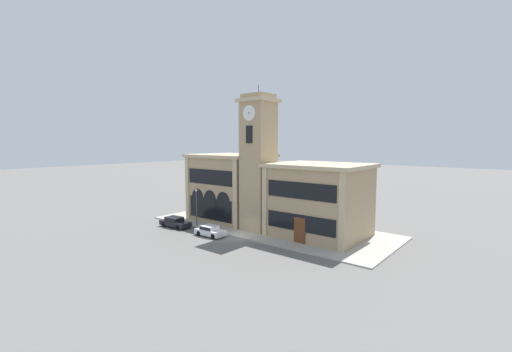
# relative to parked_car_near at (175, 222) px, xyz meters

# --- Properties ---
(ground_plane) EXTENTS (300.00, 300.00, 0.00)m
(ground_plane) POSITION_rel_parked_car_near_xyz_m (10.14, 1.52, -0.75)
(ground_plane) COLOR #605E5B
(sidewalk_kerb) EXTENTS (34.34, 13.56, 0.15)m
(sidewalk_kerb) POSITION_rel_parked_car_near_xyz_m (10.14, 8.29, -0.67)
(sidewalk_kerb) COLOR #A39E93
(sidewalk_kerb) RESTS_ON ground_plane
(clock_tower) EXTENTS (4.36, 4.36, 19.19)m
(clock_tower) POSITION_rel_parked_car_near_xyz_m (10.13, 5.99, 8.31)
(clock_tower) COLOR tan
(clock_tower) RESTS_ON ground_plane
(town_hall_left_wing) EXTENTS (11.26, 9.61, 9.99)m
(town_hall_left_wing) POSITION_rel_parked_car_near_xyz_m (2.73, 8.58, 4.28)
(town_hall_left_wing) COLOR tan
(town_hall_left_wing) RESTS_ON ground_plane
(town_hall_right_wing) EXTENTS (11.74, 9.61, 9.17)m
(town_hall_right_wing) POSITION_rel_parked_car_near_xyz_m (17.79, 8.59, 3.87)
(town_hall_right_wing) COLOR tan
(town_hall_right_wing) RESTS_ON ground_plane
(parked_car_near) EXTENTS (4.84, 2.05, 1.42)m
(parked_car_near) POSITION_rel_parked_car_near_xyz_m (0.00, 0.00, 0.00)
(parked_car_near) COLOR black
(parked_car_near) RESTS_ON ground_plane
(parked_car_mid) EXTENTS (4.09, 2.05, 1.31)m
(parked_car_mid) POSITION_rel_parked_car_near_xyz_m (7.14, 0.00, -0.06)
(parked_car_mid) COLOR silver
(parked_car_mid) RESTS_ON ground_plane
(street_lamp) EXTENTS (0.36, 0.36, 5.15)m
(street_lamp) POSITION_rel_parked_car_near_xyz_m (2.06, 2.19, 2.84)
(street_lamp) COLOR #4C4C51
(street_lamp) RESTS_ON sidewalk_kerb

